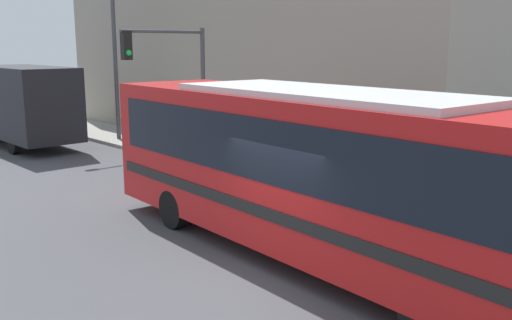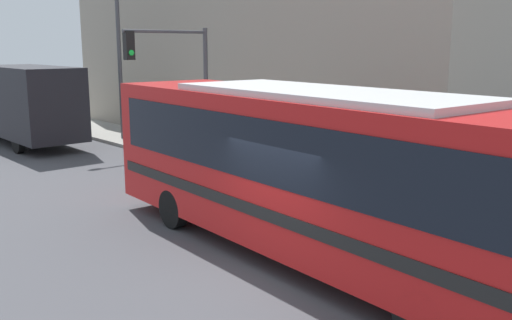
# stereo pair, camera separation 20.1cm
# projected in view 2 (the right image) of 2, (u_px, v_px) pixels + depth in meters

# --- Properties ---
(ground_plane) EXTENTS (120.00, 120.00, 0.00)m
(ground_plane) POSITION_uv_depth(u_px,v_px,m) (277.00, 276.00, 10.65)
(ground_plane) COLOR #47474C
(sidewalk) EXTENTS (2.90, 70.00, 0.14)m
(sidewalk) POSITION_uv_depth(u_px,v_px,m) (91.00, 128.00, 29.15)
(sidewalk) COLOR gray
(sidewalk) RESTS_ON ground_plane
(building_facade) EXTENTS (6.00, 22.57, 8.15)m
(building_facade) POSITION_uv_depth(u_px,v_px,m) (256.00, 49.00, 25.61)
(building_facade) COLOR #9E9384
(building_facade) RESTS_ON ground_plane
(city_bus) EXTENTS (3.28, 12.01, 3.42)m
(city_bus) POSITION_uv_depth(u_px,v_px,m) (321.00, 166.00, 10.99)
(city_bus) COLOR red
(city_bus) RESTS_ON ground_plane
(delivery_truck) EXTENTS (2.39, 8.30, 3.37)m
(delivery_truck) POSITION_uv_depth(u_px,v_px,m) (23.00, 102.00, 24.49)
(delivery_truck) COLOR black
(delivery_truck) RESTS_ON ground_plane
(fire_hydrant) EXTENTS (0.24, 0.32, 0.76)m
(fire_hydrant) POSITION_uv_depth(u_px,v_px,m) (267.00, 164.00, 18.12)
(fire_hydrant) COLOR gold
(fire_hydrant) RESTS_ON sidewalk
(traffic_light_pole) EXTENTS (3.28, 0.35, 4.68)m
(traffic_light_pole) POSITION_uv_depth(u_px,v_px,m) (177.00, 70.00, 19.31)
(traffic_light_pole) COLOR #47474C
(traffic_light_pole) RESTS_ON sidewalk
(parking_meter) EXTENTS (0.14, 0.14, 1.39)m
(parking_meter) POSITION_uv_depth(u_px,v_px,m) (207.00, 135.00, 20.29)
(parking_meter) COLOR #47474C
(parking_meter) RESTS_ON sidewalk
(street_lamp) EXTENTS (2.75, 0.28, 7.28)m
(street_lamp) POSITION_uv_depth(u_px,v_px,m) (111.00, 39.00, 24.38)
(street_lamp) COLOR #47474C
(street_lamp) RESTS_ON sidewalk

